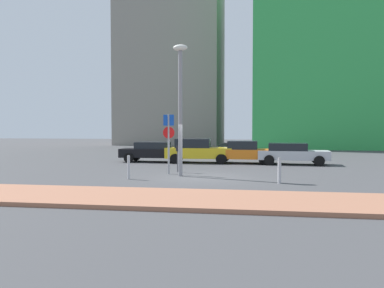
{
  "coord_description": "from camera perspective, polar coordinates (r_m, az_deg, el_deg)",
  "views": [
    {
      "loc": [
        2.58,
        -18.53,
        2.36
      ],
      "look_at": [
        -1.0,
        3.63,
        1.42
      ],
      "focal_mm": 37.5,
      "sensor_mm": 36.0,
      "label": 1
    }
  ],
  "objects": [
    {
      "name": "parked_car_black",
      "position": [
        27.46,
        -5.42,
        -1.04
      ],
      "size": [
        4.6,
        1.95,
        1.37
      ],
      "color": "black",
      "rests_on": "ground"
    },
    {
      "name": "traffic_bollard_mid",
      "position": [
        17.26,
        12.33,
        -3.69
      ],
      "size": [
        0.15,
        0.15,
        1.1
      ],
      "primitive_type": "cylinder",
      "color": "#B7B7BC",
      "rests_on": "ground"
    },
    {
      "name": "parked_car_silver",
      "position": [
        26.19,
        14.0,
        -1.25
      ],
      "size": [
        4.45,
        2.06,
        1.36
      ],
      "color": "#B7BABF",
      "rests_on": "ground"
    },
    {
      "name": "parked_car_yellow",
      "position": [
        26.74,
        0.77,
        -0.9
      ],
      "size": [
        4.46,
        2.22,
        1.6
      ],
      "color": "gold",
      "rests_on": "ground"
    },
    {
      "name": "parking_sign_post",
      "position": [
        20.18,
        -3.34,
        1.09
      ],
      "size": [
        0.6,
        0.1,
        3.03
      ],
      "color": "gray",
      "rests_on": "ground"
    },
    {
      "name": "traffic_bollard_near",
      "position": [
        18.46,
        -9.0,
        -3.29
      ],
      "size": [
        0.12,
        0.12,
        1.08
      ],
      "primitive_type": "cylinder",
      "color": "#B7B7BC",
      "rests_on": "ground"
    },
    {
      "name": "ground_plane",
      "position": [
        18.86,
        1.24,
        -4.8
      ],
      "size": [
        120.0,
        120.0,
        0.0
      ],
      "primitive_type": "plane",
      "color": "#424244"
    },
    {
      "name": "sidewalk_brick",
      "position": [
        12.97,
        -2.48,
        -7.78
      ],
      "size": [
        40.0,
        3.43,
        0.14
      ],
      "primitive_type": "cube",
      "color": "#9E664C",
      "rests_on": "ground"
    },
    {
      "name": "street_lamp",
      "position": [
        19.36,
        -1.67,
        6.54
      ],
      "size": [
        0.7,
        0.36,
        6.32
      ],
      "color": "gray",
      "rests_on": "ground"
    },
    {
      "name": "parking_meter",
      "position": [
        20.98,
        -2.03,
        -1.59
      ],
      "size": [
        0.18,
        0.14,
        1.4
      ],
      "color": "#4C4C51",
      "rests_on": "ground"
    },
    {
      "name": "parked_car_orange",
      "position": [
        26.53,
        7.31,
        -1.08
      ],
      "size": [
        3.94,
        2.1,
        1.48
      ],
      "color": "orange",
      "rests_on": "ground"
    },
    {
      "name": "building_under_construction",
      "position": [
        57.95,
        -2.78,
        12.18
      ],
      "size": [
        13.73,
        12.08,
        24.45
      ],
      "primitive_type": "cube",
      "color": "gray",
      "rests_on": "ground"
    },
    {
      "name": "building_colorful_midrise",
      "position": [
        52.15,
        17.19,
        13.36
      ],
      "size": [
        14.93,
        15.6,
        24.77
      ],
      "primitive_type": "cube",
      "color": "green",
      "rests_on": "ground"
    }
  ]
}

